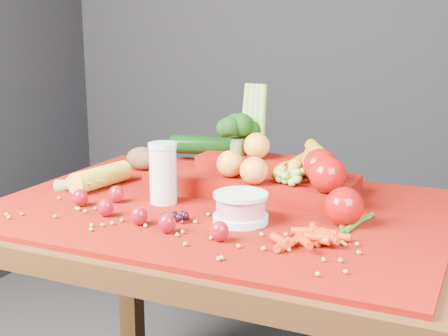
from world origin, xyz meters
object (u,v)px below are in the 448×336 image
at_px(table, 221,248).
at_px(produce_mound, 263,170).
at_px(milk_glass, 163,171).
at_px(yogurt_bowl, 241,207).

xyz_separation_m(table, produce_mound, (0.05, 0.15, 0.17)).
height_order(milk_glass, yogurt_bowl, milk_glass).
distance_m(milk_glass, produce_mound, 0.26).
bearing_deg(yogurt_bowl, milk_glass, 165.27).
xyz_separation_m(table, milk_glass, (-0.14, -0.03, 0.19)).
bearing_deg(milk_glass, produce_mound, 44.71).
height_order(yogurt_bowl, produce_mound, produce_mound).
xyz_separation_m(table, yogurt_bowl, (0.09, -0.09, 0.14)).
distance_m(milk_glass, yogurt_bowl, 0.24).
bearing_deg(produce_mound, milk_glass, -135.29).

